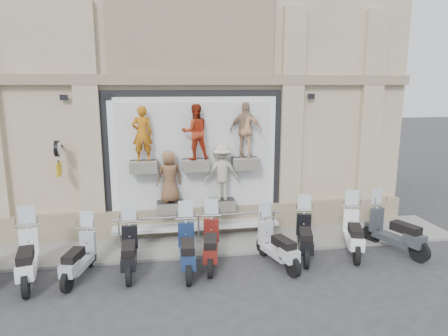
{
  "coord_description": "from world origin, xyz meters",
  "views": [
    {
      "loc": [
        -1.15,
        -9.23,
        4.69
      ],
      "look_at": [
        0.75,
        1.9,
        2.34
      ],
      "focal_mm": 32.0,
      "sensor_mm": 36.0,
      "label": 1
    }
  ],
  "objects_px": {
    "scooter_b": "(26,249)",
    "scooter_c": "(78,249)",
    "clock_sign_bracket": "(58,154)",
    "scooter_d": "(129,242)",
    "scooter_g": "(278,237)",
    "guard_rail": "(199,230)",
    "scooter_e": "(187,240)",
    "scooter_h": "(305,229)",
    "scooter_f": "(211,235)",
    "scooter_j": "(396,223)",
    "scooter_i": "(354,225)"
  },
  "relations": [
    {
      "from": "scooter_b",
      "to": "scooter_c",
      "type": "relative_size",
      "value": 1.13
    },
    {
      "from": "clock_sign_bracket",
      "to": "scooter_d",
      "type": "bearing_deg",
      "value": -44.67
    },
    {
      "from": "scooter_g",
      "to": "guard_rail",
      "type": "bearing_deg",
      "value": 121.02
    },
    {
      "from": "guard_rail",
      "to": "scooter_e",
      "type": "distance_m",
      "value": 1.78
    },
    {
      "from": "scooter_g",
      "to": "scooter_h",
      "type": "height_order",
      "value": "scooter_h"
    },
    {
      "from": "scooter_b",
      "to": "scooter_g",
      "type": "distance_m",
      "value": 6.2
    },
    {
      "from": "scooter_g",
      "to": "scooter_h",
      "type": "bearing_deg",
      "value": 8.07
    },
    {
      "from": "scooter_c",
      "to": "scooter_f",
      "type": "xyz_separation_m",
      "value": [
        3.3,
        0.21,
        0.05
      ]
    },
    {
      "from": "scooter_d",
      "to": "scooter_g",
      "type": "xyz_separation_m",
      "value": [
        3.82,
        -0.27,
        -0.0
      ]
    },
    {
      "from": "scooter_d",
      "to": "scooter_g",
      "type": "relative_size",
      "value": 1.01
    },
    {
      "from": "scooter_c",
      "to": "scooter_f",
      "type": "height_order",
      "value": "scooter_f"
    },
    {
      "from": "scooter_d",
      "to": "scooter_e",
      "type": "distance_m",
      "value": 1.47
    },
    {
      "from": "scooter_c",
      "to": "scooter_d",
      "type": "distance_m",
      "value": 1.21
    },
    {
      "from": "clock_sign_bracket",
      "to": "scooter_j",
      "type": "distance_m",
      "value": 9.75
    },
    {
      "from": "scooter_j",
      "to": "scooter_f",
      "type": "bearing_deg",
      "value": 158.15
    },
    {
      "from": "scooter_g",
      "to": "scooter_j",
      "type": "bearing_deg",
      "value": -11.62
    },
    {
      "from": "scooter_b",
      "to": "scooter_j",
      "type": "bearing_deg",
      "value": -10.28
    },
    {
      "from": "scooter_d",
      "to": "scooter_j",
      "type": "xyz_separation_m",
      "value": [
        7.39,
        0.01,
        0.07
      ]
    },
    {
      "from": "scooter_j",
      "to": "scooter_h",
      "type": "bearing_deg",
      "value": 156.03
    },
    {
      "from": "scooter_c",
      "to": "scooter_e",
      "type": "relative_size",
      "value": 0.91
    },
    {
      "from": "scooter_j",
      "to": "guard_rail",
      "type": "bearing_deg",
      "value": 143.79
    },
    {
      "from": "scooter_g",
      "to": "scooter_j",
      "type": "distance_m",
      "value": 3.58
    },
    {
      "from": "scooter_b",
      "to": "scooter_h",
      "type": "bearing_deg",
      "value": -8.88
    },
    {
      "from": "scooter_h",
      "to": "scooter_f",
      "type": "bearing_deg",
      "value": -161.77
    },
    {
      "from": "scooter_f",
      "to": "scooter_h",
      "type": "bearing_deg",
      "value": 10.66
    },
    {
      "from": "scooter_c",
      "to": "scooter_g",
      "type": "xyz_separation_m",
      "value": [
        5.02,
        -0.14,
        0.03
      ]
    },
    {
      "from": "scooter_b",
      "to": "scooter_f",
      "type": "xyz_separation_m",
      "value": [
        4.48,
        0.22,
        -0.05
      ]
    },
    {
      "from": "clock_sign_bracket",
      "to": "scooter_i",
      "type": "relative_size",
      "value": 0.49
    },
    {
      "from": "clock_sign_bracket",
      "to": "scooter_i",
      "type": "distance_m",
      "value": 8.58
    },
    {
      "from": "clock_sign_bracket",
      "to": "scooter_f",
      "type": "distance_m",
      "value": 4.91
    },
    {
      "from": "scooter_d",
      "to": "scooter_e",
      "type": "xyz_separation_m",
      "value": [
        1.45,
        -0.19,
        0.04
      ]
    },
    {
      "from": "scooter_b",
      "to": "scooter_g",
      "type": "height_order",
      "value": "scooter_b"
    },
    {
      "from": "scooter_b",
      "to": "scooter_d",
      "type": "bearing_deg",
      "value": -7.71
    },
    {
      "from": "scooter_d",
      "to": "scooter_f",
      "type": "xyz_separation_m",
      "value": [
        2.1,
        0.08,
        0.02
      ]
    },
    {
      "from": "guard_rail",
      "to": "scooter_g",
      "type": "distance_m",
      "value": 2.6
    },
    {
      "from": "clock_sign_bracket",
      "to": "scooter_b",
      "type": "distance_m",
      "value": 2.88
    },
    {
      "from": "scooter_c",
      "to": "scooter_d",
      "type": "height_order",
      "value": "scooter_d"
    },
    {
      "from": "scooter_b",
      "to": "scooter_d",
      "type": "relative_size",
      "value": 1.08
    },
    {
      "from": "scooter_f",
      "to": "scooter_j",
      "type": "relative_size",
      "value": 0.94
    },
    {
      "from": "scooter_b",
      "to": "scooter_h",
      "type": "xyz_separation_m",
      "value": [
        7.12,
        0.28,
        -0.06
      ]
    },
    {
      "from": "scooter_e",
      "to": "scooter_i",
      "type": "xyz_separation_m",
      "value": [
        4.72,
        0.32,
        0.0
      ]
    },
    {
      "from": "clock_sign_bracket",
      "to": "scooter_g",
      "type": "relative_size",
      "value": 0.52
    },
    {
      "from": "scooter_f",
      "to": "scooter_i",
      "type": "bearing_deg",
      "value": 10.06
    },
    {
      "from": "guard_rail",
      "to": "scooter_i",
      "type": "distance_m",
      "value": 4.48
    },
    {
      "from": "clock_sign_bracket",
      "to": "scooter_b",
      "type": "bearing_deg",
      "value": -100.94
    },
    {
      "from": "scooter_d",
      "to": "scooter_g",
      "type": "distance_m",
      "value": 3.83
    },
    {
      "from": "scooter_c",
      "to": "scooter_i",
      "type": "distance_m",
      "value": 7.38
    },
    {
      "from": "scooter_e",
      "to": "scooter_f",
      "type": "bearing_deg",
      "value": 24.7
    },
    {
      "from": "scooter_b",
      "to": "scooter_e",
      "type": "relative_size",
      "value": 1.03
    },
    {
      "from": "clock_sign_bracket",
      "to": "scooter_e",
      "type": "xyz_separation_m",
      "value": [
        3.43,
        -2.14,
        -1.96
      ]
    }
  ]
}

